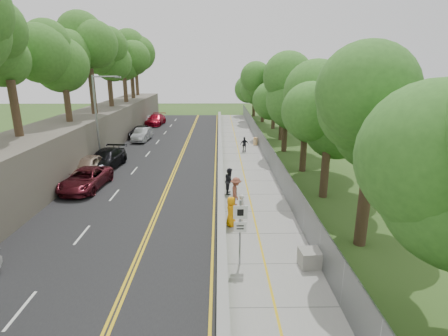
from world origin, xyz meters
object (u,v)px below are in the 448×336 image
object	(u,v)px
painter_0	(231,211)
concrete_block	(312,258)
car_2	(86,179)
construction_barrel	(255,141)
streetlight	(99,114)
person_far	(244,144)
signpost	(240,226)

from	to	relation	value
painter_0	concrete_block	bearing A→B (deg)	-145.56
concrete_block	car_2	world-z (taller)	car_2
construction_barrel	concrete_block	distance (m)	25.23
streetlight	person_far	distance (m)	14.60
streetlight	signpost	bearing A→B (deg)	-55.92
signpost	car_2	xyz separation A→B (m)	(-10.66, 10.38, -1.18)
streetlight	person_far	size ratio (longest dim) A/B	5.09
streetlight	painter_0	size ratio (longest dim) A/B	4.65
person_far	painter_0	bearing A→B (deg)	72.94
person_far	signpost	bearing A→B (deg)	74.79
signpost	person_far	distance (m)	21.88
construction_barrel	painter_0	world-z (taller)	painter_0
signpost	construction_barrel	bearing A→B (deg)	82.61
car_2	construction_barrel	bearing A→B (deg)	50.65
construction_barrel	person_far	distance (m)	3.63
signpost	concrete_block	distance (m)	3.59
streetlight	person_far	world-z (taller)	streetlight
streetlight	signpost	xyz separation A→B (m)	(11.51, -17.02, -2.68)
construction_barrel	car_2	size ratio (longest dim) A/B	0.16
signpost	concrete_block	bearing A→B (deg)	-2.91
construction_barrel	person_far	bearing A→B (deg)	-114.55
concrete_block	painter_0	distance (m)	5.48
signpost	car_2	distance (m)	14.93
streetlight	signpost	distance (m)	20.72
streetlight	person_far	bearing A→B (deg)	19.78
concrete_block	construction_barrel	bearing A→B (deg)	90.00
painter_0	person_far	world-z (taller)	painter_0
construction_barrel	car_2	xyz separation A→B (m)	(-13.91, -14.69, 0.30)
concrete_block	painter_0	bearing A→B (deg)	129.99
signpost	construction_barrel	xyz separation A→B (m)	(3.25, 25.07, -1.48)
construction_barrel	concrete_block	world-z (taller)	construction_barrel
streetlight	painter_0	bearing A→B (deg)	-49.12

